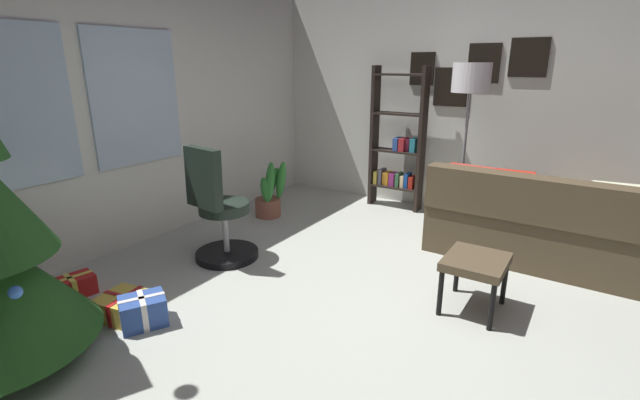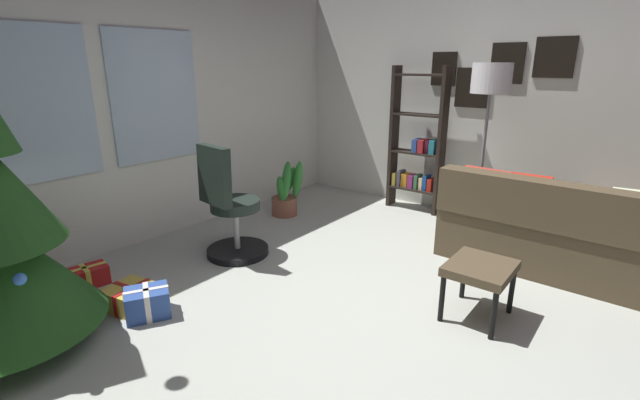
{
  "view_description": "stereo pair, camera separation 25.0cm",
  "coord_description": "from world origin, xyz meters",
  "px_view_note": "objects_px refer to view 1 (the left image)",
  "views": [
    {
      "loc": [
        -2.43,
        -1.1,
        1.69
      ],
      "look_at": [
        -0.1,
        0.4,
        0.82
      ],
      "focal_mm": 24.8,
      "sensor_mm": 36.0,
      "label": 1
    },
    {
      "loc": [
        -2.29,
        -1.3,
        1.69
      ],
      "look_at": [
        -0.1,
        0.4,
        0.82
      ],
      "focal_mm": 24.8,
      "sensor_mm": 36.0,
      "label": 2
    }
  ],
  "objects_px": {
    "floor_lamp": "(470,89)",
    "potted_plant": "(270,196)",
    "gift_box_red": "(71,287)",
    "couch": "(550,223)",
    "gift_box_gold": "(126,307)",
    "office_chair": "(219,217)",
    "gift_box_blue": "(143,311)",
    "footstool": "(476,265)",
    "bookshelf": "(398,147)"
  },
  "relations": [
    {
      "from": "footstool",
      "to": "gift_box_blue",
      "type": "bearing_deg",
      "value": 127.55
    },
    {
      "from": "footstool",
      "to": "gift_box_gold",
      "type": "distance_m",
      "value": 2.44
    },
    {
      "from": "gift_box_red",
      "to": "office_chair",
      "type": "relative_size",
      "value": 0.34
    },
    {
      "from": "floor_lamp",
      "to": "potted_plant",
      "type": "relative_size",
      "value": 2.56
    },
    {
      "from": "potted_plant",
      "to": "floor_lamp",
      "type": "bearing_deg",
      "value": -66.52
    },
    {
      "from": "footstool",
      "to": "gift_box_red",
      "type": "relative_size",
      "value": 1.32
    },
    {
      "from": "gift_box_red",
      "to": "potted_plant",
      "type": "height_order",
      "value": "potted_plant"
    },
    {
      "from": "footstool",
      "to": "bookshelf",
      "type": "relative_size",
      "value": 0.28
    },
    {
      "from": "couch",
      "to": "gift_box_red",
      "type": "height_order",
      "value": "couch"
    },
    {
      "from": "gift_box_gold",
      "to": "floor_lamp",
      "type": "bearing_deg",
      "value": -25.24
    },
    {
      "from": "potted_plant",
      "to": "office_chair",
      "type": "bearing_deg",
      "value": -162.4
    },
    {
      "from": "office_chair",
      "to": "floor_lamp",
      "type": "height_order",
      "value": "floor_lamp"
    },
    {
      "from": "office_chair",
      "to": "footstool",
      "type": "bearing_deg",
      "value": -80.31
    },
    {
      "from": "gift_box_gold",
      "to": "footstool",
      "type": "bearing_deg",
      "value": -54.91
    },
    {
      "from": "floor_lamp",
      "to": "footstool",
      "type": "bearing_deg",
      "value": -160.54
    },
    {
      "from": "floor_lamp",
      "to": "potted_plant",
      "type": "height_order",
      "value": "floor_lamp"
    },
    {
      "from": "office_chair",
      "to": "potted_plant",
      "type": "distance_m",
      "value": 1.21
    },
    {
      "from": "gift_box_red",
      "to": "gift_box_gold",
      "type": "height_order",
      "value": "gift_box_gold"
    },
    {
      "from": "office_chair",
      "to": "gift_box_blue",
      "type": "bearing_deg",
      "value": -164.06
    },
    {
      "from": "footstool",
      "to": "potted_plant",
      "type": "xyz_separation_m",
      "value": [
        0.79,
        2.46,
        -0.1
      ]
    },
    {
      "from": "gift_box_blue",
      "to": "office_chair",
      "type": "height_order",
      "value": "office_chair"
    },
    {
      "from": "couch",
      "to": "gift_box_red",
      "type": "xyz_separation_m",
      "value": [
        -2.79,
        2.91,
        -0.22
      ]
    },
    {
      "from": "floor_lamp",
      "to": "office_chair",
      "type": "bearing_deg",
      "value": 142.1
    },
    {
      "from": "potted_plant",
      "to": "footstool",
      "type": "bearing_deg",
      "value": -107.7
    },
    {
      "from": "gift_box_blue",
      "to": "potted_plant",
      "type": "xyz_separation_m",
      "value": [
        2.17,
        0.66,
        0.14
      ]
    },
    {
      "from": "gift_box_red",
      "to": "office_chair",
      "type": "xyz_separation_m",
      "value": [
        1.09,
        -0.48,
        0.33
      ]
    },
    {
      "from": "gift_box_red",
      "to": "couch",
      "type": "bearing_deg",
      "value": -46.18
    },
    {
      "from": "footstool",
      "to": "floor_lamp",
      "type": "distance_m",
      "value": 2.03
    },
    {
      "from": "couch",
      "to": "footstool",
      "type": "height_order",
      "value": "couch"
    },
    {
      "from": "footstool",
      "to": "potted_plant",
      "type": "distance_m",
      "value": 2.59
    },
    {
      "from": "gift_box_blue",
      "to": "floor_lamp",
      "type": "bearing_deg",
      "value": -22.43
    },
    {
      "from": "couch",
      "to": "potted_plant",
      "type": "relative_size",
      "value": 2.72
    },
    {
      "from": "footstool",
      "to": "floor_lamp",
      "type": "xyz_separation_m",
      "value": [
        1.61,
        0.57,
        1.09
      ]
    },
    {
      "from": "couch",
      "to": "gift_box_blue",
      "type": "xyz_separation_m",
      "value": [
        -2.73,
        2.13,
        -0.2
      ]
    },
    {
      "from": "gift_box_blue",
      "to": "floor_lamp",
      "type": "relative_size",
      "value": 0.21
    },
    {
      "from": "gift_box_gold",
      "to": "gift_box_blue",
      "type": "bearing_deg",
      "value": -88.1
    },
    {
      "from": "gift_box_gold",
      "to": "potted_plant",
      "type": "distance_m",
      "value": 2.24
    },
    {
      "from": "office_chair",
      "to": "floor_lamp",
      "type": "xyz_separation_m",
      "value": [
        1.97,
        -1.53,
        1.03
      ]
    },
    {
      "from": "couch",
      "to": "potted_plant",
      "type": "distance_m",
      "value": 2.84
    },
    {
      "from": "couch",
      "to": "office_chair",
      "type": "relative_size",
      "value": 1.74
    },
    {
      "from": "office_chair",
      "to": "bookshelf",
      "type": "height_order",
      "value": "bookshelf"
    },
    {
      "from": "office_chair",
      "to": "potted_plant",
      "type": "height_order",
      "value": "office_chair"
    },
    {
      "from": "gift_box_red",
      "to": "potted_plant",
      "type": "distance_m",
      "value": 2.24
    },
    {
      "from": "gift_box_blue",
      "to": "floor_lamp",
      "type": "height_order",
      "value": "floor_lamp"
    },
    {
      "from": "gift_box_blue",
      "to": "bookshelf",
      "type": "bearing_deg",
      "value": -6.81
    },
    {
      "from": "office_chair",
      "to": "bookshelf",
      "type": "xyz_separation_m",
      "value": [
        2.25,
        -0.69,
        0.33
      ]
    },
    {
      "from": "footstool",
      "to": "office_chair",
      "type": "bearing_deg",
      "value": 99.69
    },
    {
      "from": "floor_lamp",
      "to": "gift_box_gold",
      "type": "bearing_deg",
      "value": 154.76
    },
    {
      "from": "gift_box_red",
      "to": "floor_lamp",
      "type": "bearing_deg",
      "value": -33.33
    },
    {
      "from": "gift_box_blue",
      "to": "potted_plant",
      "type": "distance_m",
      "value": 2.27
    }
  ]
}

